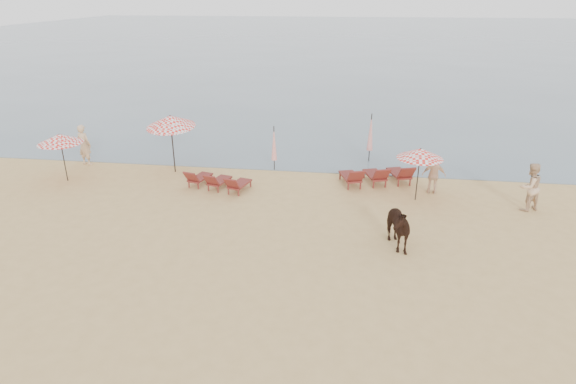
# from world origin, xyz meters

# --- Properties ---
(ground) EXTENTS (120.00, 120.00, 0.00)m
(ground) POSITION_xyz_m (0.00, 0.00, 0.00)
(ground) COLOR tan
(ground) RESTS_ON ground
(sea) EXTENTS (160.00, 140.00, 0.06)m
(sea) POSITION_xyz_m (0.00, 80.00, 0.00)
(sea) COLOR #51606B
(sea) RESTS_ON ground
(lounger_cluster_left) EXTENTS (2.72, 2.01, 0.53)m
(lounger_cluster_left) POSITION_xyz_m (-3.28, 7.53, 0.37)
(lounger_cluster_left) COLOR maroon
(lounger_cluster_left) RESTS_ON ground
(lounger_cluster_right) EXTENTS (3.18, 2.44, 0.62)m
(lounger_cluster_right) POSITION_xyz_m (3.22, 8.93, 0.43)
(lounger_cluster_right) COLOR maroon
(lounger_cluster_right) RESTS_ON ground
(umbrella_open_left_a) EXTENTS (1.83, 1.83, 2.08)m
(umbrella_open_left_a) POSITION_xyz_m (-9.94, 7.57, 1.87)
(umbrella_open_left_a) COLOR black
(umbrella_open_left_a) RESTS_ON ground
(umbrella_open_left_b) EXTENTS (2.11, 2.15, 2.69)m
(umbrella_open_left_b) POSITION_xyz_m (-5.73, 9.26, 2.33)
(umbrella_open_left_b) COLOR black
(umbrella_open_left_b) RESTS_ON ground
(umbrella_open_right) EXTENTS (1.73, 1.73, 2.11)m
(umbrella_open_right) POSITION_xyz_m (4.69, 7.50, 1.90)
(umbrella_open_right) COLOR black
(umbrella_open_right) RESTS_ON ground
(umbrella_closed_left) EXTENTS (0.25, 0.25, 2.07)m
(umbrella_closed_left) POSITION_xyz_m (-1.32, 10.06, 1.27)
(umbrella_closed_left) COLOR black
(umbrella_closed_left) RESTS_ON ground
(umbrella_closed_right) EXTENTS (0.28, 0.28, 2.33)m
(umbrella_closed_right) POSITION_xyz_m (2.96, 11.89, 1.43)
(umbrella_closed_right) COLOR black
(umbrella_closed_right) RESTS_ON ground
(cow) EXTENTS (1.33, 1.93, 1.49)m
(cow) POSITION_xyz_m (3.57, 3.59, 0.74)
(cow) COLOR black
(cow) RESTS_ON ground
(beachgoer_left) EXTENTS (0.79, 0.62, 1.91)m
(beachgoer_left) POSITION_xyz_m (-10.19, 9.67, 0.96)
(beachgoer_left) COLOR tan
(beachgoer_left) RESTS_ON ground
(beachgoer_right_a) EXTENTS (1.11, 1.02, 1.83)m
(beachgoer_right_a) POSITION_xyz_m (8.66, 7.12, 0.92)
(beachgoer_right_a) COLOR tan
(beachgoer_right_a) RESTS_ON ground
(beachgoer_right_b) EXTENTS (0.95, 0.47, 1.56)m
(beachgoer_right_b) POSITION_xyz_m (5.42, 8.27, 0.78)
(beachgoer_right_b) COLOR #D6AA85
(beachgoer_right_b) RESTS_ON ground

